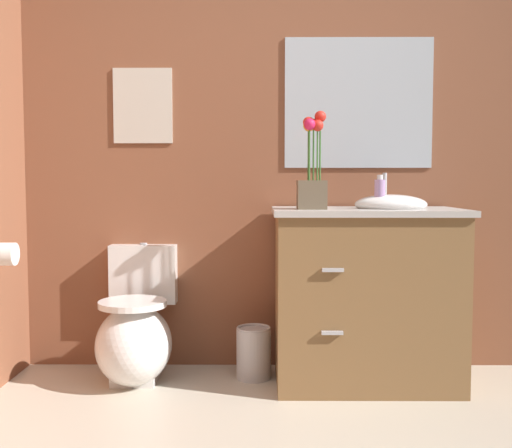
{
  "coord_description": "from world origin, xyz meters",
  "views": [
    {
      "loc": [
        -0.24,
        -1.65,
        1.02
      ],
      "look_at": [
        -0.26,
        1.33,
        0.82
      ],
      "focal_mm": 42.6,
      "sensor_mm": 36.0,
      "label": 1
    }
  ],
  "objects_px": {
    "vanity_cabinet": "(366,294)",
    "wall_poster": "(143,106)",
    "toilet": "(136,334)",
    "flower_vase": "(312,174)",
    "toilet_paper_roll": "(4,254)",
    "trash_bin": "(254,352)",
    "soap_bottle": "(380,193)",
    "wall_mirror": "(359,103)"
  },
  "relations": [
    {
      "from": "trash_bin",
      "to": "toilet_paper_roll",
      "type": "height_order",
      "value": "toilet_paper_roll"
    },
    {
      "from": "flower_vase",
      "to": "trash_bin",
      "type": "xyz_separation_m",
      "value": [
        -0.29,
        0.15,
        -0.92
      ]
    },
    {
      "from": "vanity_cabinet",
      "to": "flower_vase",
      "type": "height_order",
      "value": "flower_vase"
    },
    {
      "from": "toilet",
      "to": "soap_bottle",
      "type": "xyz_separation_m",
      "value": [
        1.23,
        -0.06,
        0.72
      ]
    },
    {
      "from": "vanity_cabinet",
      "to": "wall_poster",
      "type": "height_order",
      "value": "wall_poster"
    },
    {
      "from": "toilet",
      "to": "vanity_cabinet",
      "type": "distance_m",
      "value": 1.19
    },
    {
      "from": "toilet",
      "to": "trash_bin",
      "type": "distance_m",
      "value": 0.62
    },
    {
      "from": "vanity_cabinet",
      "to": "soap_bottle",
      "type": "relative_size",
      "value": 6.39
    },
    {
      "from": "trash_bin",
      "to": "wall_mirror",
      "type": "distance_m",
      "value": 1.45
    },
    {
      "from": "soap_bottle",
      "to": "wall_mirror",
      "type": "bearing_deg",
      "value": 99.68
    },
    {
      "from": "flower_vase",
      "to": "wall_mirror",
      "type": "height_order",
      "value": "wall_mirror"
    },
    {
      "from": "wall_mirror",
      "to": "toilet_paper_roll",
      "type": "height_order",
      "value": "wall_mirror"
    },
    {
      "from": "vanity_cabinet",
      "to": "trash_bin",
      "type": "relative_size",
      "value": 3.94
    },
    {
      "from": "vanity_cabinet",
      "to": "soap_bottle",
      "type": "xyz_separation_m",
      "value": [
        0.05,
        -0.04,
        0.51
      ]
    },
    {
      "from": "flower_vase",
      "to": "wall_mirror",
      "type": "bearing_deg",
      "value": 52.69
    },
    {
      "from": "wall_poster",
      "to": "wall_mirror",
      "type": "bearing_deg",
      "value": 0.0
    },
    {
      "from": "flower_vase",
      "to": "toilet_paper_roll",
      "type": "xyz_separation_m",
      "value": [
        -1.47,
        -0.09,
        -0.38
      ]
    },
    {
      "from": "soap_bottle",
      "to": "wall_mirror",
      "type": "relative_size",
      "value": 0.21
    },
    {
      "from": "soap_bottle",
      "to": "trash_bin",
      "type": "bearing_deg",
      "value": 170.23
    },
    {
      "from": "flower_vase",
      "to": "toilet",
      "type": "bearing_deg",
      "value": 173.46
    },
    {
      "from": "soap_bottle",
      "to": "trash_bin",
      "type": "relative_size",
      "value": 0.62
    },
    {
      "from": "wall_poster",
      "to": "toilet",
      "type": "bearing_deg",
      "value": -90.0
    },
    {
      "from": "vanity_cabinet",
      "to": "soap_bottle",
      "type": "bearing_deg",
      "value": -34.6
    },
    {
      "from": "soap_bottle",
      "to": "toilet_paper_roll",
      "type": "distance_m",
      "value": 1.84
    },
    {
      "from": "toilet",
      "to": "toilet_paper_roll",
      "type": "bearing_deg",
      "value": -161.39
    },
    {
      "from": "vanity_cabinet",
      "to": "trash_bin",
      "type": "distance_m",
      "value": 0.66
    },
    {
      "from": "wall_poster",
      "to": "flower_vase",
      "type": "bearing_deg",
      "value": -22.54
    },
    {
      "from": "toilet",
      "to": "soap_bottle",
      "type": "relative_size",
      "value": 4.12
    },
    {
      "from": "vanity_cabinet",
      "to": "flower_vase",
      "type": "xyz_separation_m",
      "value": [
        -0.28,
        -0.08,
        0.6
      ]
    },
    {
      "from": "toilet",
      "to": "wall_mirror",
      "type": "xyz_separation_m",
      "value": [
        1.17,
        0.27,
        1.21
      ]
    },
    {
      "from": "vanity_cabinet",
      "to": "flower_vase",
      "type": "bearing_deg",
      "value": -165.11
    },
    {
      "from": "vanity_cabinet",
      "to": "toilet_paper_roll",
      "type": "height_order",
      "value": "vanity_cabinet"
    },
    {
      "from": "toilet",
      "to": "trash_bin",
      "type": "height_order",
      "value": "toilet"
    },
    {
      "from": "toilet",
      "to": "trash_bin",
      "type": "bearing_deg",
      "value": 4.13
    },
    {
      "from": "trash_bin",
      "to": "wall_poster",
      "type": "bearing_deg",
      "value": 159.71
    },
    {
      "from": "wall_poster",
      "to": "wall_mirror",
      "type": "distance_m",
      "value": 1.17
    },
    {
      "from": "flower_vase",
      "to": "wall_mirror",
      "type": "relative_size",
      "value": 0.59
    },
    {
      "from": "vanity_cabinet",
      "to": "wall_poster",
      "type": "bearing_deg",
      "value": 165.95
    },
    {
      "from": "flower_vase",
      "to": "toilet_paper_roll",
      "type": "height_order",
      "value": "flower_vase"
    },
    {
      "from": "vanity_cabinet",
      "to": "wall_mirror",
      "type": "relative_size",
      "value": 1.34
    },
    {
      "from": "vanity_cabinet",
      "to": "wall_mirror",
      "type": "xyz_separation_m",
      "value": [
        -0.0,
        0.29,
        0.99
      ]
    },
    {
      "from": "wall_mirror",
      "to": "toilet_paper_roll",
      "type": "relative_size",
      "value": 7.27
    }
  ]
}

